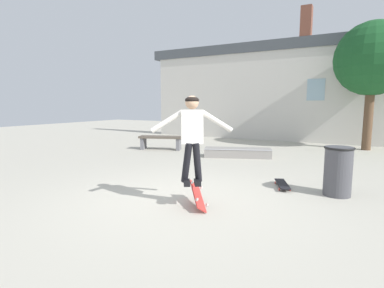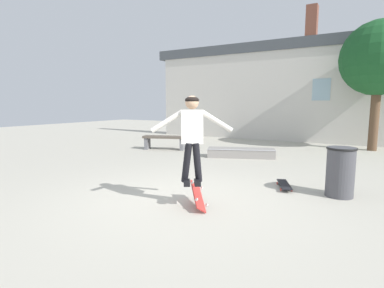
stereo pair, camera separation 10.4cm
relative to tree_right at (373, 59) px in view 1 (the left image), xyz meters
The scene contains 9 objects.
ground_plane 9.30m from the tree_right, 109.75° to the right, with size 40.00×40.00×0.00m, color #B2AD9E.
building_backdrop 3.34m from the tree_right, 155.89° to the left, with size 14.43×0.52×5.73m.
tree_right is the anchor object (origin of this frame).
park_bench 8.02m from the tree_right, 151.52° to the right, with size 1.63×0.94×0.50m.
skate_ledge 6.00m from the tree_right, 133.97° to the right, with size 2.12×1.26×0.29m.
trash_bin 7.16m from the tree_right, 95.09° to the right, with size 0.52×0.52×0.90m.
skater 9.04m from the tree_right, 107.19° to the right, with size 1.14×0.76×1.41m.
skateboard_flipping 9.22m from the tree_right, 107.02° to the right, with size 0.58×0.73×0.37m.
skateboard_resting 7.41m from the tree_right, 103.59° to the right, with size 0.47×0.79×0.08m.
Camera 1 is at (2.61, -4.31, 1.66)m, focal length 28.00 mm.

